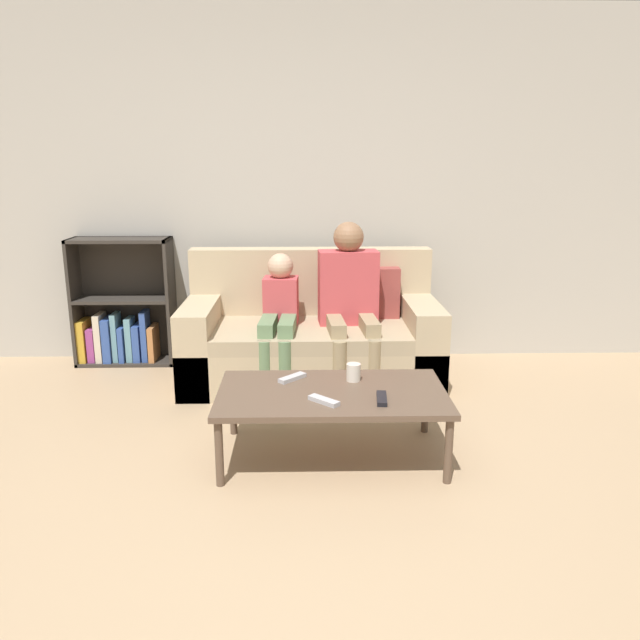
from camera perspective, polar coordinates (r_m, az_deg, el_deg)
The scene contains 11 objects.
ground_plane at distance 2.60m, azimuth -2.94°, elevation -21.06°, with size 22.00×22.00×0.00m, color tan.
wall_back at distance 4.79m, azimuth -2.28°, elevation 11.89°, with size 12.00×0.06×2.60m.
couch at distance 4.39m, azimuth -0.72°, elevation -1.71°, with size 1.75×0.86×0.89m.
bookshelf at distance 4.97m, azimuth -17.61°, elevation 0.37°, with size 0.73×0.28×0.95m.
coffee_table at distance 3.22m, azimuth 1.10°, elevation -7.01°, with size 1.17×0.66×0.36m.
person_adult at distance 4.23m, azimuth 2.70°, elevation 2.53°, with size 0.41×0.62×1.11m.
person_child at distance 4.20m, azimuth -3.75°, elevation 0.66°, with size 0.26×0.61×0.90m.
cup_near at distance 3.34m, azimuth 3.08°, elevation -4.79°, with size 0.08×0.08×0.09m.
tv_remote_0 at distance 3.36m, azimuth -2.46°, elevation -5.31°, with size 0.15×0.15×0.02m.
tv_remote_1 at distance 3.05m, azimuth 0.36°, elevation -7.39°, with size 0.16×0.15×0.02m.
tv_remote_2 at distance 3.09m, azimuth 5.67°, elevation -7.16°, with size 0.06×0.17×0.02m.
Camera 1 is at (0.08, -2.12, 1.50)m, focal length 35.00 mm.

